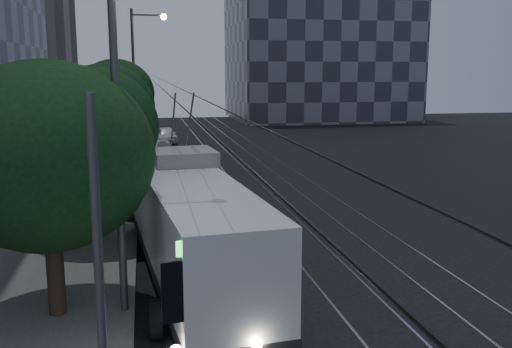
{
  "coord_description": "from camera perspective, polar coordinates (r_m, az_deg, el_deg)",
  "views": [
    {
      "loc": [
        -4.59,
        -18.08,
        6.3
      ],
      "look_at": [
        -0.37,
        3.38,
        2.32
      ],
      "focal_mm": 40.0,
      "sensor_mm": 36.0,
      "label": 1
    }
  ],
  "objects": [
    {
      "name": "overhead_wires",
      "position": [
        38.19,
        -11.73,
        5.85
      ],
      "size": [
        2.23,
        90.0,
        6.0
      ],
      "color": "black",
      "rests_on": "ground"
    },
    {
      "name": "car_white_c",
      "position": [
        46.9,
        -10.23,
        3.18
      ],
      "size": [
        2.62,
        3.88,
        1.21
      ],
      "primitive_type": "imported",
      "rotation": [
        0.0,
        0.0,
        0.4
      ],
      "color": "silver",
      "rests_on": "ground"
    },
    {
      "name": "sidewalk",
      "position": [
        38.69,
        -15.29,
        0.69
      ],
      "size": [
        5.0,
        90.0,
        0.15
      ],
      "primitive_type": "cube",
      "color": "slate",
      "rests_on": "ground"
    },
    {
      "name": "building_distant_right",
      "position": [
        76.7,
        6.24,
        14.52
      ],
      "size": [
        22.0,
        18.0,
        24.0
      ],
      "primitive_type": "cube",
      "color": "#343742",
      "rests_on": "ground"
    },
    {
      "name": "tree_2",
      "position": [
        30.12,
        -14.83,
        6.37
      ],
      "size": [
        5.02,
        5.02,
        6.68
      ],
      "color": "#31231B",
      "rests_on": "ground"
    },
    {
      "name": "tram_rails",
      "position": [
        39.24,
        -0.57,
        1.09
      ],
      "size": [
        4.52,
        90.0,
        0.02
      ],
      "color": "#92929A",
      "rests_on": "ground"
    },
    {
      "name": "tree_3",
      "position": [
        34.53,
        -14.39,
        7.03
      ],
      "size": [
        4.22,
        4.22,
        6.44
      ],
      "color": "#31231B",
      "rests_on": "ground"
    },
    {
      "name": "ground",
      "position": [
        19.69,
        2.99,
        -8.36
      ],
      "size": [
        120.0,
        120.0,
        0.0
      ],
      "primitive_type": "plane",
      "color": "black",
      "rests_on": "ground"
    },
    {
      "name": "car_white_a",
      "position": [
        32.59,
        -8.27,
        0.42
      ],
      "size": [
        2.9,
        4.77,
        1.52
      ],
      "primitive_type": "imported",
      "rotation": [
        0.0,
        0.0,
        0.26
      ],
      "color": "silver",
      "rests_on": "ground"
    },
    {
      "name": "trolleybus",
      "position": [
        17.46,
        -6.48,
        -5.14
      ],
      "size": [
        3.68,
        12.15,
        5.63
      ],
      "rotation": [
        0.0,
        0.0,
        0.1
      ],
      "color": "silver",
      "rests_on": "ground"
    },
    {
      "name": "pickup_silver",
      "position": [
        26.65,
        -8.75,
        -1.44
      ],
      "size": [
        5.23,
        7.3,
        1.85
      ],
      "primitive_type": "imported",
      "rotation": [
        0.0,
        0.0,
        -0.36
      ],
      "color": "#A0A4A8",
      "rests_on": "ground"
    },
    {
      "name": "tree_1",
      "position": [
        21.55,
        -16.21,
        4.49
      ],
      "size": [
        4.91,
        4.91,
        6.49
      ],
      "color": "#31231B",
      "rests_on": "ground"
    },
    {
      "name": "tree_5",
      "position": [
        53.47,
        -13.38,
        7.4
      ],
      "size": [
        3.99,
        3.99,
        5.65
      ],
      "color": "#31231B",
      "rests_on": "ground"
    },
    {
      "name": "car_white_b",
      "position": [
        39.98,
        -10.52,
        2.16
      ],
      "size": [
        3.87,
        5.55,
        1.49
      ],
      "primitive_type": "imported",
      "rotation": [
        0.0,
        0.0,
        -0.38
      ],
      "color": "#B9B8BD",
      "rests_on": "ground"
    },
    {
      "name": "tree_0",
      "position": [
        14.84,
        -20.1,
        1.66
      ],
      "size": [
        5.22,
        5.22,
        6.58
      ],
      "color": "#31231B",
      "rests_on": "ground"
    },
    {
      "name": "streetlamp_far",
      "position": [
        42.11,
        -11.56,
        10.16
      ],
      "size": [
        2.54,
        0.44,
        10.57
      ],
      "color": "#505052",
      "rests_on": "ground"
    },
    {
      "name": "streetlamp_near",
      "position": [
        14.44,
        -12.24,
        6.38
      ],
      "size": [
        2.17,
        0.44,
        8.79
      ],
      "color": "#505052",
      "rests_on": "ground"
    },
    {
      "name": "tree_4",
      "position": [
        42.24,
        -13.83,
        7.8
      ],
      "size": [
        5.46,
        5.46,
        7.13
      ],
      "color": "#31231B",
      "rests_on": "ground"
    },
    {
      "name": "car_white_d",
      "position": [
        51.14,
        -8.95,
        3.89
      ],
      "size": [
        1.99,
        4.2,
        1.39
      ],
      "primitive_type": "imported",
      "rotation": [
        0.0,
        0.0,
        0.09
      ],
      "color": "silver",
      "rests_on": "ground"
    }
  ]
}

